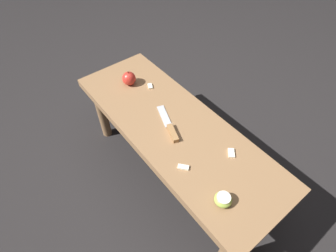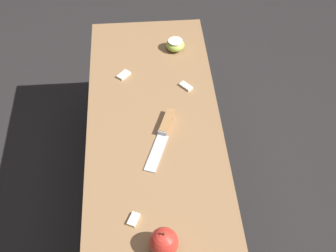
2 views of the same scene
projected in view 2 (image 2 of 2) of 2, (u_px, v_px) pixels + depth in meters
ground_plane at (158, 214)px, 1.63m from camera, size 8.00×8.00×0.00m
wooden_bench at (156, 149)px, 1.37m from camera, size 1.09×0.39×0.42m
knife at (164, 131)px, 1.32m from camera, size 0.22×0.10×0.02m
apple_whole at (164, 242)px, 1.06m from camera, size 0.07×0.07×0.08m
apple_cut at (175, 45)px, 1.56m from camera, size 0.06×0.06×0.04m
apple_slice_near_knife at (134, 219)px, 1.13m from camera, size 0.04×0.03×0.01m
apple_slice_center at (124, 75)px, 1.49m from camera, size 0.05×0.05×0.01m
apple_slice_near_bowl at (186, 86)px, 1.45m from camera, size 0.05×0.04×0.01m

